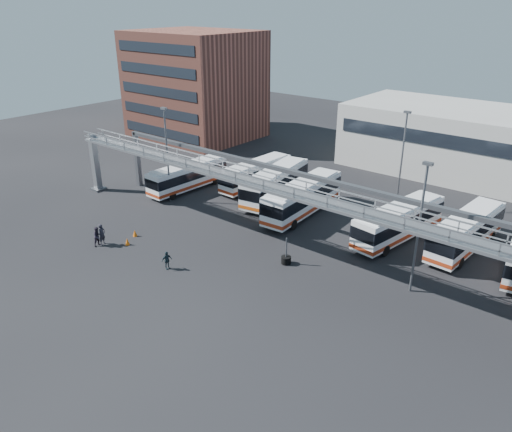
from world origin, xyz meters
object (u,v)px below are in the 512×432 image
Objects in this scene: pedestrian_a at (102,234)px; cone_right at (135,233)px; light_pole_back at (402,155)px; bus_1 at (188,176)px; light_pole_left at (167,150)px; bus_4 at (303,197)px; cone_left at (127,242)px; tire_stack at (286,259)px; light_pole_mid at (420,222)px; pedestrian_b at (98,236)px; pedestrian_d at (167,260)px; bus_2 at (256,173)px; bus_7 at (466,231)px; bus_6 at (399,221)px; bus_3 at (275,182)px.

pedestrian_a reaches higher than cone_right.
light_pole_back is 0.99× the size of bus_1.
light_pole_left is 15.12m from bus_4.
tire_stack is at bearing 25.37° from cone_left.
light_pole_mid is 11.44m from tire_stack.
cone_right is at bearing -15.25° from pedestrian_b.
cone_right is (0.99, 3.27, -0.58)m from pedestrian_b.
bus_4 is 16.91m from cone_right.
pedestrian_a is at bearing -107.24° from cone_right.
pedestrian_b is (-0.10, -0.38, -0.09)m from pedestrian_a.
pedestrian_a is 7.90m from pedestrian_d.
bus_7 is at bearing 0.42° from bus_2.
bus_1 reaches higher than pedestrian_a.
pedestrian_b is at bearing -106.89° from cone_right.
light_pole_back is 0.91× the size of bus_6.
bus_7 reaches higher than pedestrian_d.
bus_4 is at bearing 62.06° from cone_left.
light_pole_mid is 9.70m from bus_6.
bus_4 is 19.78m from pedestrian_a.
bus_1 is (-28.90, 4.56, -4.00)m from light_pole_mid.
bus_4 is 10.71m from tire_stack.
bus_7 is 17.08× the size of cone_right.
bus_6 is at bearing -64.95° from light_pole_back.
light_pole_left is 19.28m from tire_stack.
bus_7 is at bearing -50.60° from pedestrian_b.
light_pole_mid reaches higher than bus_4.
pedestrian_b is at bearing -129.07° from bus_6.
bus_4 is 1.04× the size of bus_7.
cone_left is 0.28× the size of tire_stack.
light_pole_back reaches higher than pedestrian_d.
bus_3 reaches higher than pedestrian_d.
bus_6 is at bearing -22.93° from pedestrian_d.
light_pole_back is 27.76m from cone_right.
pedestrian_d is at bearing -6.04° from cone_left.
bus_6 reaches higher than pedestrian_b.
bus_3 is at bearing 155.91° from light_pole_mid.
bus_7 is at bearing 6.04° from bus_4.
cone_left is at bearing -138.27° from bus_7.
bus_1 is (-0.90, 3.56, -4.00)m from light_pole_left.
pedestrian_a is (-1.32, -20.29, -0.73)m from bus_2.
light_pole_mid is at bearing -28.63° from bus_4.
cone_left is (1.80, 1.32, -0.66)m from pedestrian_a.
cone_right is at bearing -62.92° from light_pole_left.
bus_2 is 20.35m from pedestrian_a.
pedestrian_b is (-10.20, -17.36, -1.03)m from bus_4.
bus_3 is 17.51× the size of cone_left.
pedestrian_a is 3.00× the size of cone_left.
bus_3 is 14.90m from bus_6.
pedestrian_a is (-20.17, -17.67, -0.85)m from bus_6.
bus_4 reaches higher than bus_6.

